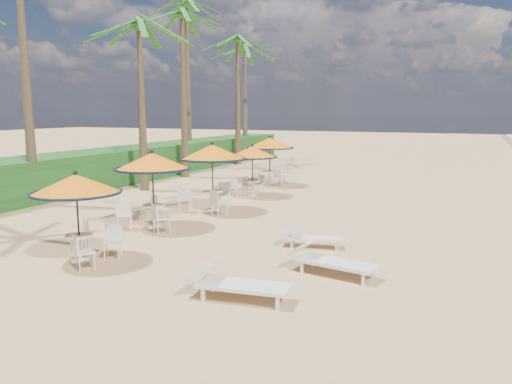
# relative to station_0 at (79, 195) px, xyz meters

# --- Properties ---
(ground) EXTENTS (160.00, 160.00, 0.00)m
(ground) POSITION_rel_station_0_xyz_m (4.92, 0.26, -1.73)
(ground) COLOR tan
(ground) RESTS_ON ground
(scrub_hedge) EXTENTS (3.00, 40.00, 1.80)m
(scrub_hedge) POSITION_rel_station_0_xyz_m (-8.58, 11.26, -0.83)
(scrub_hedge) COLOR #194716
(scrub_hedge) RESTS_ON ground
(station_0) EXTENTS (2.27, 2.27, 2.36)m
(station_0) POSITION_rel_station_0_xyz_m (0.00, 0.00, 0.00)
(station_0) COLOR black
(station_0) RESTS_ON ground
(station_1) EXTENTS (2.49, 2.49, 2.59)m
(station_1) POSITION_rel_station_0_xyz_m (-0.53, 3.85, 0.17)
(station_1) COLOR black
(station_1) RESTS_ON ground
(station_2) EXTENTS (2.57, 2.57, 2.68)m
(station_2) POSITION_rel_station_0_xyz_m (-0.01, 7.04, 0.23)
(station_2) COLOR black
(station_2) RESTS_ON ground
(station_3) EXTENTS (2.25, 2.28, 2.35)m
(station_3) POSITION_rel_station_0_xyz_m (-0.07, 10.83, -0.01)
(station_3) COLOR black
(station_3) RESTS_ON ground
(station_4) EXTENTS (2.46, 2.46, 2.57)m
(station_4) POSITION_rel_station_0_xyz_m (-0.47, 14.24, 0.23)
(station_4) COLOR black
(station_4) RESTS_ON ground
(lounger_near) EXTENTS (2.29, 0.96, 0.80)m
(lounger_near) POSITION_rel_station_0_xyz_m (4.75, -0.82, -1.36)
(lounger_near) COLOR white
(lounger_near) RESTS_ON ground
(lounger_mid) EXTENTS (2.28, 1.07, 0.78)m
(lounger_mid) POSITION_rel_station_0_xyz_m (6.11, 1.52, -1.36)
(lounger_mid) COLOR white
(lounger_mid) RESTS_ON ground
(lounger_far) EXTENTS (1.85, 0.92, 0.63)m
(lounger_far) POSITION_rel_station_0_xyz_m (4.94, 3.63, -1.43)
(lounger_far) COLOR white
(lounger_far) RESTS_ON ground
(palm_3) EXTENTS (5.00, 5.00, 8.00)m
(palm_3) POSITION_rel_station_0_xyz_m (-5.51, 10.21, 5.54)
(palm_3) COLOR brown
(palm_3) RESTS_ON ground
(palm_4) EXTENTS (5.00, 5.00, 9.39)m
(palm_4) POSITION_rel_station_0_xyz_m (-6.28, 15.21, 6.85)
(palm_4) COLOR brown
(palm_4) RESTS_ON ground
(palm_5) EXTENTS (5.00, 5.00, 11.01)m
(palm_5) POSITION_rel_station_0_xyz_m (-8.77, 19.78, 8.36)
(palm_5) COLOR brown
(palm_5) RESTS_ON ground
(palm_6) EXTENTS (5.00, 5.00, 9.02)m
(palm_6) POSITION_rel_station_0_xyz_m (-6.51, 22.78, 6.50)
(palm_6) COLOR brown
(palm_6) RESTS_ON ground
(palm_7) EXTENTS (5.00, 5.00, 8.79)m
(palm_7) POSITION_rel_station_0_xyz_m (-7.64, 26.44, 6.29)
(palm_7) COLOR brown
(palm_7) RESTS_ON ground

